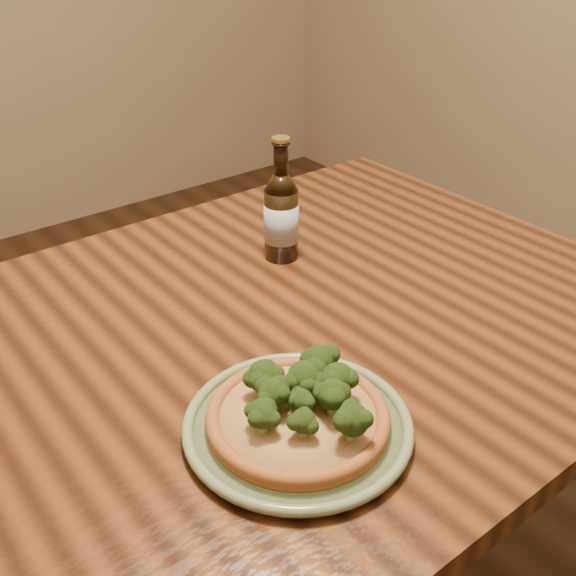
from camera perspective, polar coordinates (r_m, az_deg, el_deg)
table at (r=1.02m, az=-9.78°, el=-10.79°), size 1.60×0.90×0.75m
plate at (r=0.84m, az=0.83°, el=-11.56°), size 0.28×0.28×0.02m
pizza at (r=0.82m, az=1.00°, el=-10.30°), size 0.22×0.22×0.07m
beer_bottle at (r=1.18m, az=-0.58°, el=6.18°), size 0.06×0.06×0.22m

